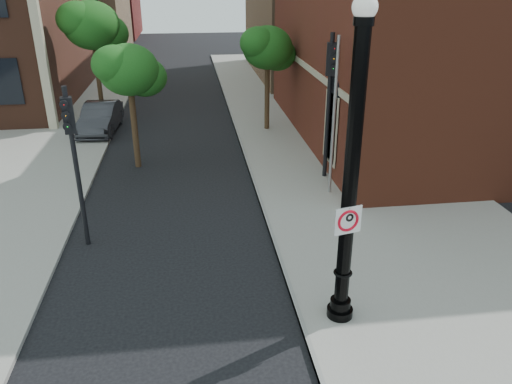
{
  "coord_description": "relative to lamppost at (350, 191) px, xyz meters",
  "views": [
    {
      "loc": [
        -0.18,
        -8.3,
        7.31
      ],
      "look_at": [
        1.21,
        2.0,
        2.71
      ],
      "focal_mm": 35.0,
      "sensor_mm": 36.0,
      "label": 1
    }
  ],
  "objects": [
    {
      "name": "ground",
      "position": [
        -2.95,
        -0.64,
        -3.22
      ],
      "size": [
        120.0,
        120.0,
        0.0
      ],
      "primitive_type": "plane",
      "color": "black",
      "rests_on": "ground"
    },
    {
      "name": "sidewalk_right",
      "position": [
        3.05,
        9.36,
        -3.16
      ],
      "size": [
        8.0,
        60.0,
        0.12
      ],
      "primitive_type": "cube",
      "color": "gray",
      "rests_on": "ground"
    },
    {
      "name": "sidewalk_left",
      "position": [
        -11.95,
        17.36,
        -3.16
      ],
      "size": [
        10.0,
        50.0,
        0.12
      ],
      "primitive_type": "cube",
      "color": "gray",
      "rests_on": "ground"
    },
    {
      "name": "curb_edge",
      "position": [
        -0.9,
        9.36,
        -3.15
      ],
      "size": [
        0.1,
        60.0,
        0.14
      ],
      "primitive_type": "cube",
      "color": "gray",
      "rests_on": "ground"
    },
    {
      "name": "lamppost",
      "position": [
        0.0,
        0.0,
        0.0
      ],
      "size": [
        0.59,
        0.59,
        6.98
      ],
      "color": "black",
      "rests_on": "ground"
    },
    {
      "name": "no_parking_sign",
      "position": [
        -0.04,
        -0.17,
        -0.58
      ],
      "size": [
        0.6,
        0.17,
        0.61
      ],
      "rotation": [
        0.0,
        0.0,
        0.23
      ],
      "color": "white",
      "rests_on": "ground"
    },
    {
      "name": "parked_car",
      "position": [
        -7.54,
        15.8,
        -2.51
      ],
      "size": [
        1.76,
        4.43,
        1.43
      ],
      "primitive_type": "imported",
      "rotation": [
        0.0,
        0.0,
        -0.06
      ],
      "color": "#2C2C30",
      "rests_on": "ground"
    },
    {
      "name": "traffic_signal_left",
      "position": [
        -6.31,
        4.35,
        -0.1
      ],
      "size": [
        0.34,
        0.4,
        4.63
      ],
      "rotation": [
        0.0,
        0.0,
        0.19
      ],
      "color": "black",
      "rests_on": "ground"
    },
    {
      "name": "traffic_signal_right",
      "position": [
        1.85,
        8.32,
        0.43
      ],
      "size": [
        0.4,
        0.47,
        5.41
      ],
      "rotation": [
        0.0,
        0.0,
        -0.21
      ],
      "color": "black",
      "rests_on": "ground"
    },
    {
      "name": "utility_pole",
      "position": [
        1.63,
        6.84,
        -0.48
      ],
      "size": [
        0.11,
        0.11,
        5.49
      ],
      "primitive_type": "cylinder",
      "color": "#999999",
      "rests_on": "ground"
    },
    {
      "name": "street_tree_a",
      "position": [
        -5.33,
        10.69,
        0.63
      ],
      "size": [
        2.71,
        2.45,
        4.88
      ],
      "color": "#382416",
      "rests_on": "ground"
    },
    {
      "name": "street_tree_b",
      "position": [
        -7.79,
        18.35,
        1.55
      ],
      "size": [
        3.35,
        3.03,
        6.04
      ],
      "color": "#382416",
      "rests_on": "ground"
    },
    {
      "name": "street_tree_c",
      "position": [
        0.66,
        14.96,
        0.76
      ],
      "size": [
        2.8,
        2.53,
        5.05
      ],
      "color": "#382416",
      "rests_on": "ground"
    }
  ]
}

